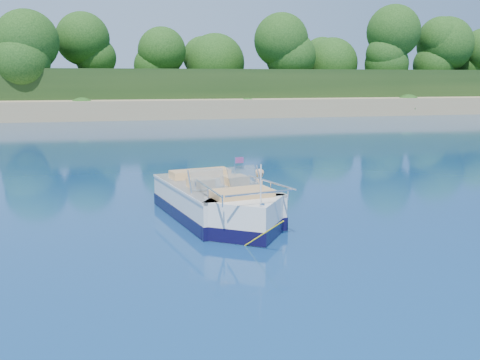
{
  "coord_description": "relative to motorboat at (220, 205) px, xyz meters",
  "views": [
    {
      "loc": [
        -4.74,
        -8.01,
        3.2
      ],
      "look_at": [
        -1.82,
        3.97,
        0.85
      ],
      "focal_mm": 40.0,
      "sensor_mm": 36.0,
      "label": 1
    }
  ],
  "objects": [
    {
      "name": "treeline",
      "position": [
        2.4,
        37.36,
        5.2
      ],
      "size": [
        150.0,
        7.12,
        8.19
      ],
      "color": "black",
      "rests_on": "ground"
    },
    {
      "name": "shoreline",
      "position": [
        2.36,
        60.12,
        0.63
      ],
      "size": [
        170.0,
        59.0,
        6.0
      ],
      "color": "#A0865D",
      "rests_on": "ground"
    },
    {
      "name": "boy",
      "position": [
        1.34,
        1.52,
        -0.35
      ],
      "size": [
        0.39,
        0.73,
        1.39
      ],
      "primitive_type": "imported",
      "rotation": [
        0.0,
        -0.17,
        1.68
      ],
      "color": "tan",
      "rests_on": "ground"
    },
    {
      "name": "tow_tube",
      "position": [
        1.31,
        1.52,
        -0.26
      ],
      "size": [
        1.64,
        1.64,
        0.33
      ],
      "rotation": [
        0.0,
        0.0,
        -0.43
      ],
      "color": "#EEBA05",
      "rests_on": "ground"
    },
    {
      "name": "motorboat",
      "position": [
        0.0,
        0.0,
        0.0
      ],
      "size": [
        2.57,
        5.35,
        1.8
      ],
      "rotation": [
        0.0,
        0.0,
        0.19
      ],
      "color": "white",
      "rests_on": "ground"
    },
    {
      "name": "ground",
      "position": [
        2.36,
        -3.66,
        -0.35
      ],
      "size": [
        160.0,
        160.0,
        0.0
      ],
      "primitive_type": "plane",
      "color": "#0A1F4A",
      "rests_on": "ground"
    }
  ]
}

